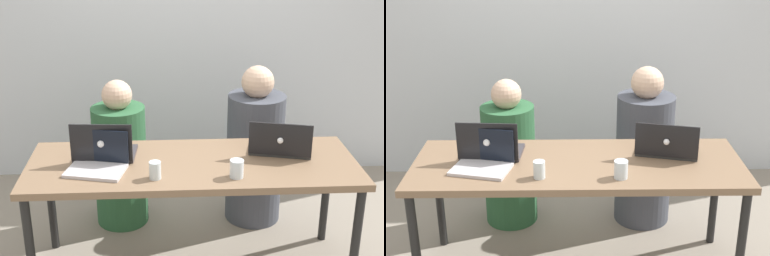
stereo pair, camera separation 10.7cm
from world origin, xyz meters
TOP-DOWN VIEW (x-y plane):
  - back_wall at (0.00, 1.42)m, footprint 4.83×0.10m
  - desk at (0.00, 0.00)m, footprint 1.86×0.67m
  - person_on_left at (-0.46, 0.60)m, footprint 0.42×0.42m
  - person_on_right at (0.46, 0.60)m, footprint 0.42×0.42m
  - laptop_back_right at (0.51, 0.10)m, footprint 0.40×0.30m
  - laptop_back_left at (-0.50, 0.09)m, footprint 0.36×0.29m
  - laptop_front_left at (-0.52, -0.07)m, footprint 0.35×0.28m
  - water_glass_right at (0.22, -0.20)m, footprint 0.07×0.07m
  - water_glass_left at (-0.21, -0.19)m, footprint 0.06×0.06m

SIDE VIEW (x-z plane):
  - person_on_left at x=-0.46m, z-range -0.06..0.97m
  - person_on_right at x=0.46m, z-range -0.06..1.05m
  - desk at x=0.00m, z-range 0.29..1.01m
  - water_glass_left at x=-0.21m, z-range 0.71..0.80m
  - water_glass_right at x=0.22m, z-range 0.71..0.81m
  - laptop_front_left at x=-0.52m, z-range 0.66..0.86m
  - laptop_back_right at x=0.51m, z-range 0.66..0.87m
  - laptop_back_left at x=-0.50m, z-range 0.65..0.88m
  - back_wall at x=0.00m, z-range 0.00..2.50m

